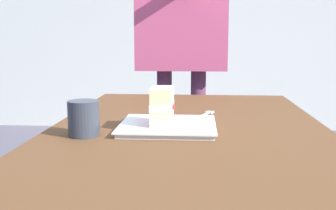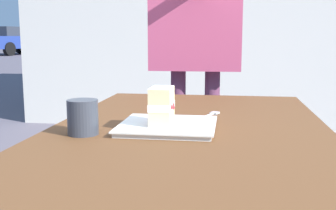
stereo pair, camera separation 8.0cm
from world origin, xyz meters
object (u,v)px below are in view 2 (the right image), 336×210
coffee_cup (83,117)px  parked_car_extra (50,39)px  dessert_plate (168,126)px  diner_person (196,16)px  dessert_fork (208,116)px  parked_car_far (14,40)px  patio_table (184,178)px  cake_slice (162,106)px

coffee_cup → parked_car_extra: size_ratio=0.02×
dessert_plate → parked_car_extra: bearing=24.7°
coffee_cup → diner_person: 1.12m
dessert_fork → coffee_cup: (-0.28, 0.30, 0.04)m
dessert_fork → diner_person: size_ratio=0.10×
diner_person → parked_car_far: (19.51, 11.51, -0.28)m
patio_table → dessert_fork: (0.29, -0.04, 0.10)m
dessert_fork → diner_person: 0.85m
parked_car_far → parked_car_extra: (4.21, -0.19, 0.03)m
patio_table → diner_person: 1.16m
diner_person → parked_car_extra: diner_person is taller
coffee_cup → diner_person: size_ratio=0.06×
parked_car_far → parked_car_extra: size_ratio=0.98×
coffee_cup → parked_car_extra: 27.16m
dessert_fork → coffee_cup: size_ratio=1.82×
parked_car_extra → parked_car_far: bearing=177.4°
patio_table → dessert_fork: dessert_fork is taller
patio_table → coffee_cup: 0.30m
patio_table → dessert_plate: dessert_plate is taller
patio_table → parked_car_extra: size_ratio=0.37×
diner_person → dessert_fork: bearing=-172.4°
parked_car_extra → diner_person: bearing=-154.5°
dessert_fork → parked_car_extra: (24.49, 11.42, 0.10)m
cake_slice → parked_car_far: size_ratio=0.02×
coffee_cup → parked_car_extra: parked_car_extra is taller
patio_table → parked_car_far: 23.61m
cake_slice → dessert_fork: bearing=-28.6°
patio_table → coffee_cup: size_ratio=17.56×
dessert_plate → parked_car_far: (20.47, 11.52, 0.06)m
dessert_plate → parked_car_far: parked_car_far is taller
patio_table → diner_person: diner_person is taller
dessert_plate → parked_car_extra: 27.16m
dessert_plate → dessert_fork: bearing=-27.5°
parked_car_far → diner_person: bearing=-149.5°
parked_car_far → coffee_cup: bearing=-151.2°
dessert_fork → parked_car_far: 23.37m
dessert_plate → dessert_fork: dessert_plate is taller
cake_slice → parked_car_extra: bearing=24.6°
patio_table → dessert_fork: bearing=-8.1°
coffee_cup → parked_car_extra: (24.77, 11.12, 0.05)m
cake_slice → coffee_cup: (-0.08, 0.19, -0.02)m
cake_slice → parked_car_far: bearing=29.3°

